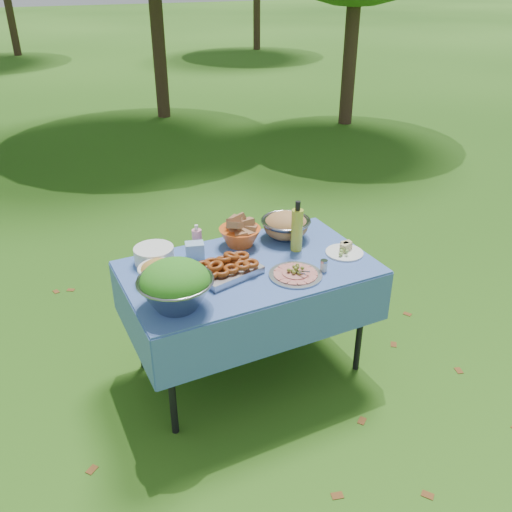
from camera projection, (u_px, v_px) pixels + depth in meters
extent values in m
plane|color=#163B0A|center=(250.00, 367.00, 3.57)|extent=(80.00, 80.00, 0.00)
cube|color=#7AA7EA|center=(249.00, 319.00, 3.39)|extent=(1.46, 0.86, 0.76)
cylinder|color=white|center=(154.00, 255.00, 3.24)|extent=(0.31, 0.31, 0.10)
cube|color=#99C7EF|center=(195.00, 251.00, 3.28)|extent=(0.13, 0.11, 0.10)
cylinder|color=pink|center=(197.00, 238.00, 3.35)|extent=(0.07, 0.07, 0.18)
cube|color=#BCBBC1|center=(227.00, 268.00, 3.11)|extent=(0.41, 0.33, 0.08)
cylinder|color=#9FA0A6|center=(296.00, 270.00, 3.10)|extent=(0.40, 0.40, 0.07)
cylinder|color=#BAC935|center=(297.00, 226.00, 3.32)|extent=(0.09, 0.09, 0.33)
cylinder|color=white|center=(345.00, 249.00, 3.34)|extent=(0.26, 0.26, 0.06)
cylinder|color=silver|center=(324.00, 266.00, 3.15)|extent=(0.05, 0.05, 0.07)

